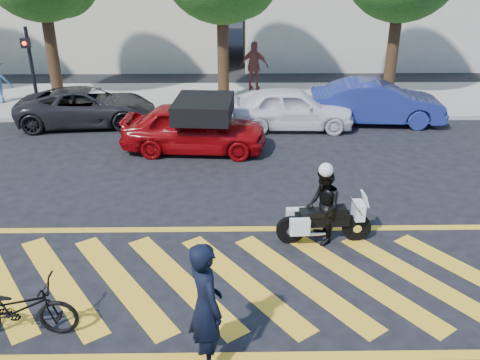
{
  "coord_description": "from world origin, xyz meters",
  "views": [
    {
      "loc": [
        0.35,
        -7.66,
        5.53
      ],
      "look_at": [
        0.5,
        2.17,
        1.05
      ],
      "focal_mm": 38.0,
      "sensor_mm": 36.0,
      "label": 1
    }
  ],
  "objects_px": {
    "police_motorcycle": "(323,221)",
    "red_convertible": "(194,128)",
    "bicycle": "(18,308)",
    "parked_mid_left": "(87,107)",
    "parked_right": "(377,102)",
    "officer_moto": "(323,206)",
    "officer_bike": "(206,306)",
    "parked_mid_right": "(292,108)"
  },
  "relations": [
    {
      "from": "police_motorcycle",
      "to": "red_convertible",
      "type": "xyz_separation_m",
      "value": [
        -2.96,
        5.24,
        0.25
      ]
    },
    {
      "from": "bicycle",
      "to": "parked_mid_left",
      "type": "bearing_deg",
      "value": 9.04
    },
    {
      "from": "bicycle",
      "to": "parked_right",
      "type": "bearing_deg",
      "value": -38.06
    },
    {
      "from": "police_motorcycle",
      "to": "officer_moto",
      "type": "xyz_separation_m",
      "value": [
        -0.01,
        0.0,
        0.34
      ]
    },
    {
      "from": "parked_right",
      "to": "red_convertible",
      "type": "bearing_deg",
      "value": 117.21
    },
    {
      "from": "officer_bike",
      "to": "red_convertible",
      "type": "distance_m",
      "value": 8.61
    },
    {
      "from": "officer_moto",
      "to": "police_motorcycle",
      "type": "bearing_deg",
      "value": 78.7
    },
    {
      "from": "police_motorcycle",
      "to": "officer_moto",
      "type": "bearing_deg",
      "value": 168.7
    },
    {
      "from": "officer_moto",
      "to": "parked_right",
      "type": "distance_m",
      "value": 8.42
    },
    {
      "from": "officer_bike",
      "to": "parked_right",
      "type": "height_order",
      "value": "officer_bike"
    },
    {
      "from": "parked_mid_right",
      "to": "parked_right",
      "type": "height_order",
      "value": "parked_right"
    },
    {
      "from": "officer_bike",
      "to": "officer_moto",
      "type": "distance_m",
      "value": 4.01
    },
    {
      "from": "officer_moto",
      "to": "red_convertible",
      "type": "bearing_deg",
      "value": -153.93
    },
    {
      "from": "officer_bike",
      "to": "parked_mid_right",
      "type": "xyz_separation_m",
      "value": [
        2.38,
        10.65,
        -0.31
      ]
    },
    {
      "from": "police_motorcycle",
      "to": "parked_mid_left",
      "type": "bearing_deg",
      "value": 127.69
    },
    {
      "from": "bicycle",
      "to": "officer_moto",
      "type": "relative_size",
      "value": 1.14
    },
    {
      "from": "police_motorcycle",
      "to": "officer_moto",
      "type": "relative_size",
      "value": 1.22
    },
    {
      "from": "officer_bike",
      "to": "red_convertible",
      "type": "relative_size",
      "value": 0.47
    },
    {
      "from": "parked_mid_right",
      "to": "parked_right",
      "type": "relative_size",
      "value": 0.91
    },
    {
      "from": "parked_mid_right",
      "to": "parked_right",
      "type": "xyz_separation_m",
      "value": [
        2.96,
        0.5,
        0.04
      ]
    },
    {
      "from": "officer_moto",
      "to": "officer_bike",
      "type": "bearing_deg",
      "value": -36.77
    },
    {
      "from": "bicycle",
      "to": "parked_mid_left",
      "type": "height_order",
      "value": "parked_mid_left"
    },
    {
      "from": "parked_mid_right",
      "to": "parked_right",
      "type": "distance_m",
      "value": 3.01
    },
    {
      "from": "parked_mid_right",
      "to": "parked_right",
      "type": "bearing_deg",
      "value": -78.54
    },
    {
      "from": "officer_bike",
      "to": "red_convertible",
      "type": "xyz_separation_m",
      "value": [
        -0.75,
        8.58,
        -0.28
      ]
    },
    {
      "from": "officer_bike",
      "to": "bicycle",
      "type": "relative_size",
      "value": 1.09
    },
    {
      "from": "officer_moto",
      "to": "parked_mid_right",
      "type": "distance_m",
      "value": 7.31
    },
    {
      "from": "police_motorcycle",
      "to": "parked_mid_left",
      "type": "xyz_separation_m",
      "value": [
        -6.8,
        7.81,
        0.17
      ]
    },
    {
      "from": "officer_moto",
      "to": "parked_mid_left",
      "type": "xyz_separation_m",
      "value": [
        -6.79,
        7.81,
        -0.17
      ]
    },
    {
      "from": "bicycle",
      "to": "officer_moto",
      "type": "bearing_deg",
      "value": -62.15
    },
    {
      "from": "red_convertible",
      "to": "officer_moto",
      "type": "bearing_deg",
      "value": -145.97
    },
    {
      "from": "officer_bike",
      "to": "bicycle",
      "type": "xyz_separation_m",
      "value": [
        -2.94,
        0.64,
        -0.52
      ]
    },
    {
      "from": "officer_bike",
      "to": "parked_mid_left",
      "type": "xyz_separation_m",
      "value": [
        -4.58,
        11.15,
        -0.37
      ]
    },
    {
      "from": "bicycle",
      "to": "police_motorcycle",
      "type": "height_order",
      "value": "bicycle"
    },
    {
      "from": "bicycle",
      "to": "police_motorcycle",
      "type": "xyz_separation_m",
      "value": [
        5.16,
        2.7,
        -0.01
      ]
    },
    {
      "from": "officer_moto",
      "to": "parked_mid_left",
      "type": "height_order",
      "value": "officer_moto"
    },
    {
      "from": "officer_bike",
      "to": "bicycle",
      "type": "bearing_deg",
      "value": 51.08
    },
    {
      "from": "bicycle",
      "to": "officer_bike",
      "type": "bearing_deg",
      "value": -102.12
    },
    {
      "from": "police_motorcycle",
      "to": "parked_right",
      "type": "height_order",
      "value": "parked_right"
    },
    {
      "from": "police_motorcycle",
      "to": "red_convertible",
      "type": "distance_m",
      "value": 6.02
    },
    {
      "from": "officer_bike",
      "to": "bicycle",
      "type": "height_order",
      "value": "officer_bike"
    },
    {
      "from": "parked_mid_left",
      "to": "parked_mid_right",
      "type": "height_order",
      "value": "parked_mid_right"
    }
  ]
}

